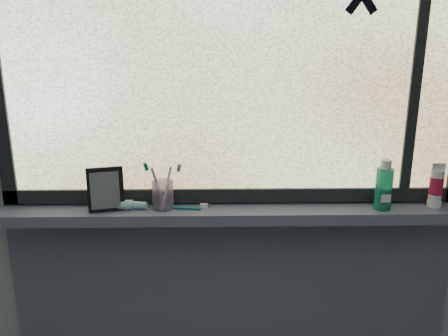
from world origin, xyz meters
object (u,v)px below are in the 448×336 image
vanity_mirror (106,189)px  mouthwash_bottle (384,185)px  toothbrush_cup (163,195)px  cream_tube (437,184)px

vanity_mirror → mouthwash_bottle: bearing=-12.8°
vanity_mirror → mouthwash_bottle: (0.94, -0.00, 0.01)m
toothbrush_cup → mouthwash_bottle: bearing=-1.4°
vanity_mirror → cream_tube: vanity_mirror is taller
toothbrush_cup → mouthwash_bottle: size_ratio=0.67×
cream_tube → mouthwash_bottle: bearing=-174.2°
vanity_mirror → cream_tube: size_ratio=1.35×
mouthwash_bottle → cream_tube: (0.19, 0.02, -0.00)m
vanity_mirror → mouthwash_bottle: mouthwash_bottle is taller
mouthwash_bottle → vanity_mirror: bearing=179.9°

